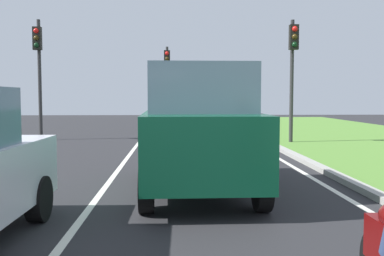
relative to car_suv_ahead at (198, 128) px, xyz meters
The scene contains 8 objects.
ground_plane 4.71m from the car_suv_ahead, 103.50° to the left, with size 60.00×60.00×0.00m, color #262628.
lane_line_center 4.92m from the car_suv_ahead, 111.69° to the left, with size 0.12×32.00×0.01m, color silver.
lane_line_right_edge 5.24m from the car_suv_ahead, 60.30° to the left, with size 0.12×32.00×0.01m, color silver.
curb_right 5.49m from the car_suv_ahead, 55.67° to the left, with size 0.24×48.00×0.12m, color #9E9B93.
car_suv_ahead is the anchor object (origin of this frame).
traffic_light_near_right 9.27m from the car_suv_ahead, 64.22° to the left, with size 0.32×0.50×4.56m.
traffic_light_overhead_left 11.71m from the car_suv_ahead, 120.23° to the left, with size 0.32×0.50×4.81m.
traffic_light_far_median 16.01m from the car_suv_ahead, 92.77° to the left, with size 0.32×0.50×4.42m.
Camera 1 is at (0.61, 1.46, 1.75)m, focal length 41.61 mm.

